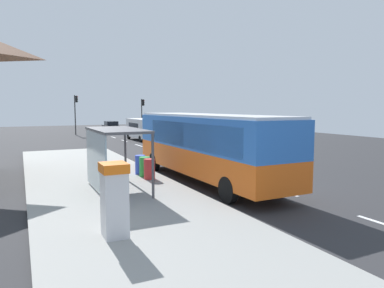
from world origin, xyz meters
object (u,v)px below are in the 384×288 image
sedan_near (111,126)px  bus (206,143)px  recycling_bin_green (145,167)px  ticket_machine (114,199)px  white_van (142,128)px  traffic_light_near_side (142,110)px  recycling_bin_red (149,169)px  recycling_bin_blue (140,165)px  traffic_light_far_side (76,109)px  bus_shelter (109,144)px

sedan_near → bus: bearing=-96.2°
recycling_bin_green → ticket_machine: bearing=-113.6°
bus → sedan_near: (4.01, 36.95, -1.05)m
white_van → recycling_bin_green: white_van is taller
ticket_machine → traffic_light_near_side: 40.03m
ticket_machine → recycling_bin_red: size_ratio=2.04×
sedan_near → traffic_light_near_side: size_ratio=0.95×
recycling_bin_blue → traffic_light_near_side: traffic_light_near_side is taller
ticket_machine → recycling_bin_blue: ticket_machine is taller
ticket_machine → recycling_bin_blue: (3.26, 8.15, -0.52)m
sedan_near → recycling_bin_red: size_ratio=4.66×
recycling_bin_green → traffic_light_far_side: 31.31m
white_van → recycling_bin_red: bearing=-107.0°
white_van → traffic_light_near_side: bearing=72.0°
bus → white_van: bearing=79.9°
bus → ticket_machine: bus is taller
sedan_near → traffic_light_near_side: (3.20, -4.92, 2.33)m
white_van → bus_shelter: size_ratio=1.31×
bus → traffic_light_near_side: bearing=77.3°
recycling_bin_red → recycling_bin_blue: size_ratio=1.00×
recycling_bin_blue → bus_shelter: 3.98m
recycling_bin_green → bus_shelter: (-2.21, -2.28, 1.44)m
recycling_bin_red → traffic_light_near_side: (9.70, 31.07, 2.46)m
ticket_machine → recycling_bin_green: 8.15m
bus → traffic_light_near_side: traffic_light_near_side is taller
bus_shelter → bus: bearing=7.6°
recycling_bin_green → bus_shelter: bus_shelter is taller
bus → sedan_near: 37.18m
sedan_near → traffic_light_near_side: traffic_light_near_side is taller
recycling_bin_red → traffic_light_far_side: 32.01m
recycling_bin_green → bus_shelter: 3.49m
bus → bus_shelter: (-4.70, -0.63, 0.25)m
white_van → traffic_light_far_side: 12.34m
traffic_light_near_side → bus_shelter: traffic_light_near_side is taller
bus → recycling_bin_green: 3.21m
recycling_bin_blue → traffic_light_far_side: traffic_light_far_side is taller
bus → recycling_bin_green: bearing=146.4°
bus_shelter → recycling_bin_blue: bearing=53.4°
ticket_machine → recycling_bin_red: 7.52m
white_van → traffic_light_far_side: (-5.30, 10.96, 2.02)m
recycling_bin_red → traffic_light_far_side: traffic_light_far_side is taller
sedan_near → ticket_machine: (-9.76, -42.75, 0.38)m
bus_shelter → recycling_bin_red: bearing=35.6°
ticket_machine → bus_shelter: (1.05, 5.17, 0.93)m
white_van → sedan_near: (0.10, 15.08, -0.55)m
traffic_light_near_side → bus_shelter: 34.78m
bus → traffic_light_far_side: size_ratio=2.18×
traffic_light_far_side → traffic_light_near_side: bearing=-5.3°
sedan_near → ticket_machine: ticket_machine is taller
white_van → recycling_bin_red: size_ratio=5.53×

